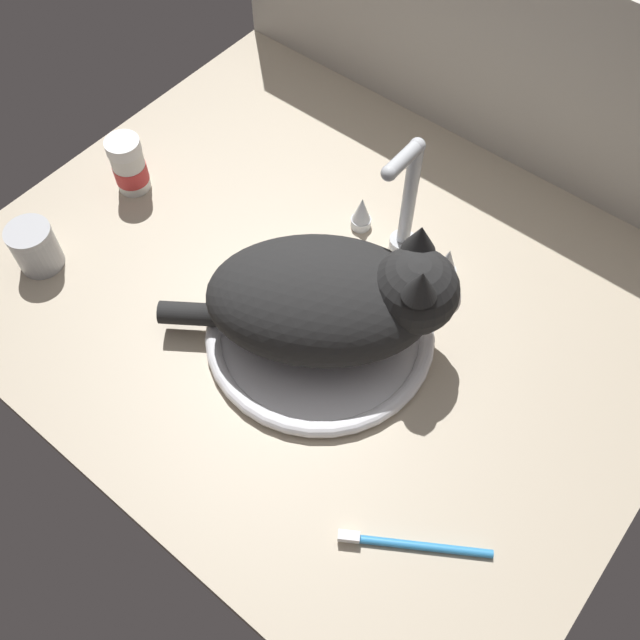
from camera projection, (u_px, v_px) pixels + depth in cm
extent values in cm
cube|color=#B7A88E|center=(324.00, 299.00, 104.76)|extent=(100.23, 81.13, 3.00)
cube|color=beige|center=(494.00, 65.00, 108.77)|extent=(100.23, 2.40, 35.80)
torus|color=white|center=(320.00, 331.00, 98.55)|extent=(32.07, 32.07, 2.19)
cylinder|color=white|center=(320.00, 334.00, 99.21)|extent=(28.78, 28.78, 0.60)
cylinder|color=silver|center=(402.00, 245.00, 106.73)|extent=(4.00, 4.00, 2.69)
cylinder|color=silver|center=(410.00, 196.00, 97.86)|extent=(2.00, 2.00, 18.50)
sphere|color=silver|center=(417.00, 146.00, 90.12)|extent=(2.20, 2.20, 2.20)
cylinder|color=silver|center=(403.00, 159.00, 88.80)|extent=(2.00, 6.20, 2.00)
sphere|color=silver|center=(389.00, 173.00, 87.48)|extent=(2.10, 2.10, 2.10)
cylinder|color=silver|center=(361.00, 222.00, 109.88)|extent=(3.20, 3.20, 1.60)
cone|color=silver|center=(362.00, 209.00, 107.34)|extent=(2.88, 2.88, 4.46)
cylinder|color=silver|center=(445.00, 273.00, 104.50)|extent=(3.20, 3.20, 1.60)
cone|color=silver|center=(448.00, 260.00, 101.97)|extent=(2.88, 2.88, 4.46)
ellipsoid|color=black|center=(320.00, 300.00, 92.02)|extent=(35.52, 32.94, 13.39)
sphere|color=black|center=(415.00, 291.00, 89.06)|extent=(11.45, 11.45, 11.45)
cone|color=black|center=(420.00, 239.00, 85.78)|extent=(4.35, 4.35, 4.29)
cone|color=black|center=(421.00, 284.00, 82.03)|extent=(4.35, 4.35, 4.29)
ellipsoid|color=silver|center=(447.00, 298.00, 89.86)|extent=(5.58, 5.91, 3.66)
ellipsoid|color=silver|center=(400.00, 307.00, 92.21)|extent=(12.93, 13.44, 7.36)
cylinder|color=black|center=(201.00, 314.00, 96.87)|extent=(11.37, 9.35, 3.20)
cylinder|color=#B2B5BA|center=(36.00, 249.00, 103.84)|extent=(6.55, 6.55, 6.43)
cylinder|color=silver|center=(27.00, 233.00, 100.73)|extent=(6.68, 6.68, 1.00)
cylinder|color=white|center=(130.00, 169.00, 111.99)|extent=(5.20, 5.20, 7.57)
cylinder|color=#D13838|center=(131.00, 172.00, 112.50)|extent=(5.36, 5.36, 3.03)
cylinder|color=white|center=(123.00, 146.00, 107.94)|extent=(5.46, 5.46, 2.12)
cylinder|color=#338CD1|center=(426.00, 547.00, 82.90)|extent=(13.73, 9.27, 1.00)
cube|color=white|center=(349.00, 536.00, 82.96)|extent=(2.84, 2.41, 1.20)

